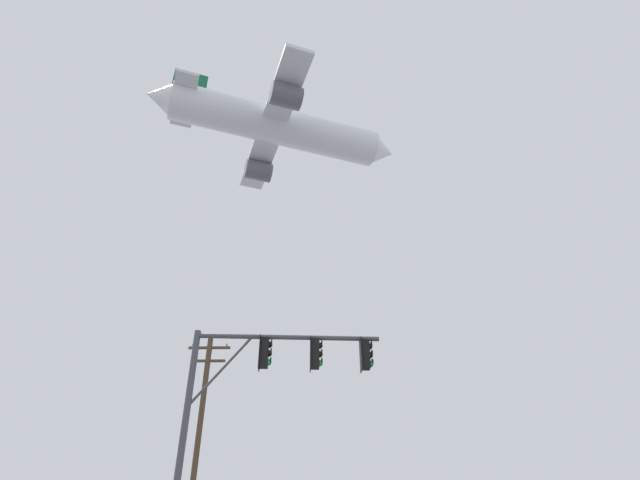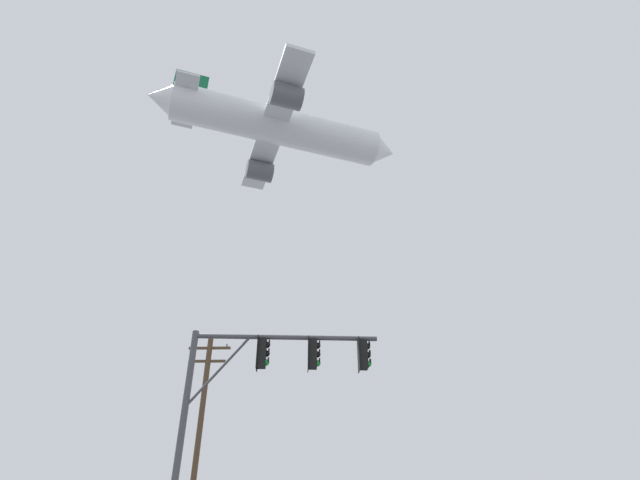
% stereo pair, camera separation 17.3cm
% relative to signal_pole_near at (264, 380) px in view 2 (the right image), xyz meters
% --- Properties ---
extents(signal_pole_near, '(5.82, 0.68, 6.56)m').
position_rel_signal_pole_near_xyz_m(signal_pole_near, '(0.00, 0.00, 0.00)').
color(signal_pole_near, '#4C4C51').
rests_on(signal_pole_near, ground).
extents(utility_pole, '(2.20, 0.28, 9.91)m').
position_rel_signal_pole_near_xyz_m(utility_pole, '(-4.35, 9.91, 0.20)').
color(utility_pole, brown).
rests_on(utility_pole, ground).
extents(airplane, '(27.96, 21.60, 7.80)m').
position_rel_signal_pole_near_xyz_m(airplane, '(-3.54, 24.71, 34.92)').
color(airplane, white).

